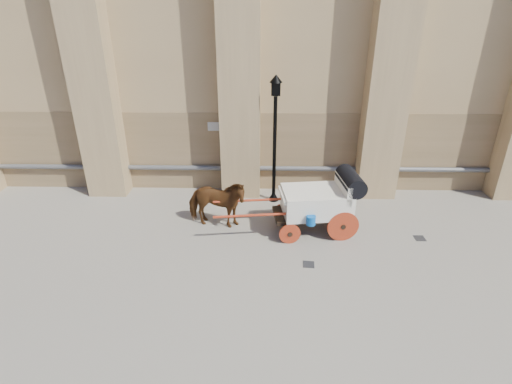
{
  "coord_description": "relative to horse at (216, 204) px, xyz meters",
  "views": [
    {
      "loc": [
        -0.17,
        -10.12,
        6.69
      ],
      "look_at": [
        -0.39,
        0.99,
        1.3
      ],
      "focal_mm": 28.0,
      "sensor_mm": 36.0,
      "label": 1
    }
  ],
  "objects": [
    {
      "name": "street_lamp",
      "position": [
        1.87,
        1.94,
        1.58
      ],
      "size": [
        0.42,
        0.42,
        4.51
      ],
      "color": "black",
      "rests_on": "ground"
    },
    {
      "name": "ground",
      "position": [
        1.66,
        -1.08,
        -0.84
      ],
      "size": [
        90.0,
        90.0,
        0.0
      ],
      "primitive_type": "plane",
      "color": "slate",
      "rests_on": "ground"
    },
    {
      "name": "horse",
      "position": [
        0.0,
        0.0,
        0.0
      ],
      "size": [
        2.1,
        1.2,
        1.67
      ],
      "primitive_type": "imported",
      "rotation": [
        0.0,
        0.0,
        1.41
      ],
      "color": "#553013",
      "rests_on": "ground"
    },
    {
      "name": "carriage",
      "position": [
        3.29,
        -0.16,
        0.23
      ],
      "size": [
        4.64,
        1.77,
        1.98
      ],
      "rotation": [
        0.0,
        0.0,
        0.12
      ],
      "color": "black",
      "rests_on": "ground"
    },
    {
      "name": "drain_grate_near",
      "position": [
        2.78,
        -2.04,
        -0.83
      ],
      "size": [
        0.35,
        0.35,
        0.01
      ],
      "primitive_type": "cube",
      "rotation": [
        0.0,
        0.0,
        -0.09
      ],
      "color": "black",
      "rests_on": "ground"
    },
    {
      "name": "drain_grate_far",
      "position": [
        6.35,
        -0.61,
        -0.83
      ],
      "size": [
        0.32,
        0.32,
        0.01
      ],
      "primitive_type": "cube",
      "rotation": [
        0.0,
        0.0,
        0.01
      ],
      "color": "black",
      "rests_on": "ground"
    }
  ]
}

